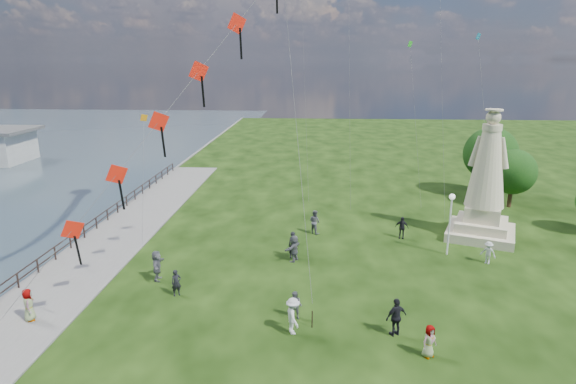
# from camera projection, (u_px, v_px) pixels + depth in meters

# --- Properties ---
(waterfront) EXTENTS (200.00, 200.00, 1.51)m
(waterfront) POSITION_uv_depth(u_px,v_px,m) (64.00, 269.00, 30.33)
(waterfront) COLOR #2E3B46
(waterfront) RESTS_ON ground
(statue) EXTENTS (5.97, 5.97, 9.39)m
(statue) POSITION_uv_depth(u_px,v_px,m) (485.00, 191.00, 34.72)
(statue) COLOR beige
(statue) RESTS_ON ground
(lamppost) EXTENTS (0.39, 0.39, 4.25)m
(lamppost) POSITION_uv_depth(u_px,v_px,m) (451.00, 211.00, 31.62)
(lamppost) COLOR silver
(lamppost) RESTS_ON ground
(tree_row) EXTENTS (8.57, 14.39, 6.58)m
(tree_row) POSITION_uv_depth(u_px,v_px,m) (508.00, 164.00, 43.27)
(tree_row) COLOR #382314
(tree_row) RESTS_ON ground
(person_0) EXTENTS (0.66, 0.61, 1.51)m
(person_0) POSITION_uv_depth(u_px,v_px,m) (176.00, 283.00, 26.61)
(person_0) COLOR black
(person_0) RESTS_ON ground
(person_1) EXTENTS (0.82, 0.66, 1.47)m
(person_1) POSITION_uv_depth(u_px,v_px,m) (295.00, 305.00, 24.22)
(person_1) COLOR #595960
(person_1) RESTS_ON ground
(person_2) EXTENTS (0.99, 1.32, 1.83)m
(person_2) POSITION_uv_depth(u_px,v_px,m) (293.00, 316.00, 22.87)
(person_2) COLOR silver
(person_2) RESTS_ON ground
(person_3) EXTENTS (1.26, 1.02, 1.91)m
(person_3) POSITION_uv_depth(u_px,v_px,m) (396.00, 317.00, 22.69)
(person_3) COLOR black
(person_3) RESTS_ON ground
(person_4) EXTENTS (0.87, 0.79, 1.52)m
(person_4) POSITION_uv_depth(u_px,v_px,m) (429.00, 341.00, 21.08)
(person_4) COLOR #595960
(person_4) RESTS_ON ground
(person_5) EXTENTS (0.95, 1.80, 1.86)m
(person_5) POSITION_uv_depth(u_px,v_px,m) (157.00, 265.00, 28.43)
(person_5) COLOR #595960
(person_5) RESTS_ON ground
(person_6) EXTENTS (0.74, 0.57, 1.80)m
(person_6) POSITION_uv_depth(u_px,v_px,m) (293.00, 245.00, 31.68)
(person_6) COLOR black
(person_6) RESTS_ON ground
(person_7) EXTENTS (1.02, 0.98, 1.81)m
(person_7) POSITION_uv_depth(u_px,v_px,m) (315.00, 222.00, 36.18)
(person_7) COLOR #595960
(person_7) RESTS_ON ground
(person_8) EXTENTS (1.07, 0.96, 1.49)m
(person_8) POSITION_uv_depth(u_px,v_px,m) (488.00, 253.00, 30.81)
(person_8) COLOR silver
(person_8) RESTS_ON ground
(person_9) EXTENTS (1.06, 0.73, 1.65)m
(person_9) POSITION_uv_depth(u_px,v_px,m) (402.00, 228.00, 35.18)
(person_9) COLOR black
(person_9) RESTS_ON ground
(person_10) EXTENTS (0.81, 0.96, 1.69)m
(person_10) POSITION_uv_depth(u_px,v_px,m) (29.00, 307.00, 23.87)
(person_10) COLOR #595960
(person_10) RESTS_ON ground
(person_11) EXTENTS (1.39, 1.78, 1.77)m
(person_11) POSITION_uv_depth(u_px,v_px,m) (294.00, 248.00, 31.15)
(person_11) COLOR #595960
(person_11) RESTS_ON ground
(red_kite_train) EXTENTS (12.23, 9.35, 17.16)m
(red_kite_train) POSITION_uv_depth(u_px,v_px,m) (175.00, 105.00, 22.72)
(red_kite_train) COLOR black
(red_kite_train) RESTS_ON ground
(small_kites) EXTENTS (27.13, 16.93, 31.42)m
(small_kites) POSITION_uv_depth(u_px,v_px,m) (361.00, 34.00, 40.03)
(small_kites) COLOR red
(small_kites) RESTS_ON ground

